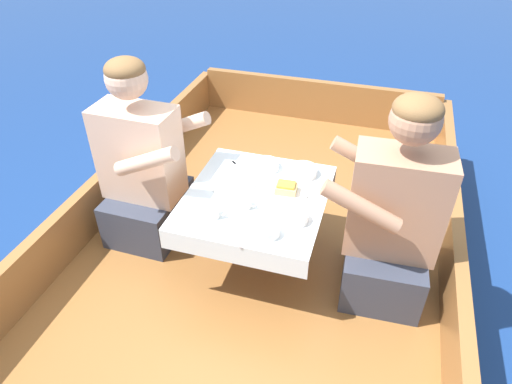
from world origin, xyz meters
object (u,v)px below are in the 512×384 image
person_port (143,171)px  coffee_cup_starboard (213,211)px  coffee_cup_port (244,202)px  person_starboard (391,221)px  sandwich (286,188)px

person_port → coffee_cup_starboard: bearing=-27.0°
coffee_cup_port → person_port: bearing=165.4°
person_port → coffee_cup_port: person_port is taller
person_port → coffee_cup_starboard: size_ratio=10.92×
person_starboard → coffee_cup_starboard: 0.79m
coffee_cup_starboard → person_starboard: bearing=15.3°
sandwich → coffee_cup_port: (-0.16, -0.16, -0.01)m
person_port → sandwich: (0.76, 0.00, 0.05)m
person_starboard → sandwich: bearing=-9.4°
person_port → coffee_cup_starboard: person_port is taller
person_port → sandwich: bearing=1.3°
coffee_cup_port → coffee_cup_starboard: (-0.11, -0.11, 0.00)m
person_starboard → coffee_cup_port: (-0.66, -0.10, 0.03)m
person_port → person_starboard: person_starboard is taller
person_port → coffee_cup_port: size_ratio=10.32×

